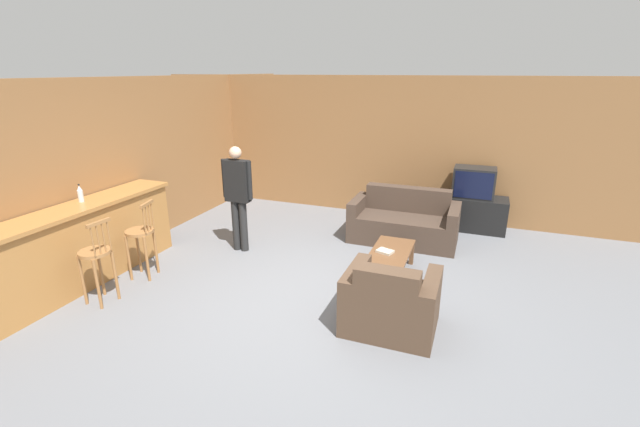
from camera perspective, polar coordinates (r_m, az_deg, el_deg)
name	(u,v)px	position (r m, az deg, el deg)	size (l,w,h in m)	color
ground_plane	(310,301)	(5.35, -1.29, -11.60)	(24.00, 24.00, 0.00)	slate
wall_back	(383,147)	(8.26, 8.36, 8.74)	(9.40, 0.08, 2.60)	olive
wall_left	(157,158)	(7.68, -20.94, 6.96)	(0.08, 8.68, 2.60)	olive
bar_counter	(84,244)	(6.38, -28.97, -3.60)	(0.55, 2.78, 1.06)	#A87038
bar_chair_near	(97,259)	(5.72, -27.63, -5.44)	(0.39, 0.39, 1.07)	#996638
bar_chair_mid	(141,238)	(6.18, -22.74, -3.02)	(0.44, 0.44, 1.07)	#996638
couch_far	(404,223)	(7.15, 11.14, -1.21)	(1.71, 0.84, 0.85)	#423328
armchair_near	(390,304)	(4.75, 9.35, -11.77)	(0.97, 0.80, 0.83)	#4C3828
coffee_table	(391,255)	(5.90, 9.39, -5.42)	(0.51, 1.03, 0.37)	brown
tv_unit	(470,213)	(7.99, 19.40, 0.07)	(1.20, 0.52, 0.59)	black
tv	(474,182)	(7.83, 19.84, 3.92)	(0.69, 0.45, 0.52)	black
bottle	(80,194)	(6.36, -29.33, 2.30)	(0.07, 0.07, 0.24)	silver
book_on_table	(385,251)	(5.81, 8.66, -5.01)	(0.25, 0.21, 0.03)	#B7AD99
person_by_window	(238,193)	(6.57, -10.91, 2.76)	(0.50, 0.18, 1.63)	black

